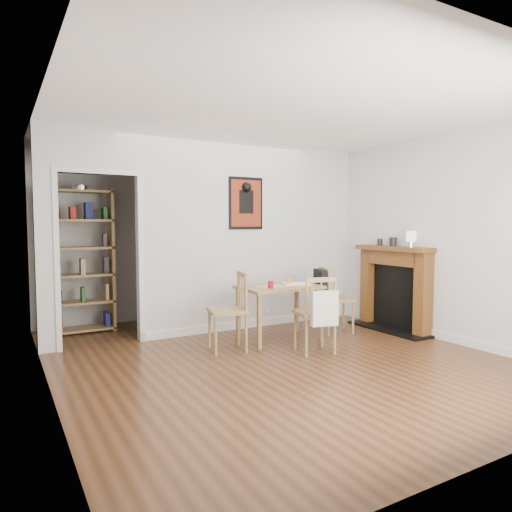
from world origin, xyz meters
TOP-DOWN VIEW (x-y plane):
  - ground at (0.00, 0.00)m, footprint 5.20×5.20m
  - room_shell at (0.10, 1.34)m, footprint 5.20×5.20m
  - dining_table at (0.46, 0.57)m, footprint 1.01×0.64m
  - chair_left at (-0.33, 0.44)m, footprint 0.55×0.55m
  - chair_right at (1.33, 0.53)m, footprint 0.61×0.56m
  - chair_front at (0.50, -0.12)m, footprint 0.53×0.58m
  - bookshelf at (-1.63, 2.24)m, footprint 0.82×0.33m
  - fireplace at (2.16, 0.25)m, footprint 0.45×1.25m
  - red_glass at (0.25, 0.43)m, footprint 0.07×0.07m
  - orange_fruit at (0.64, 0.61)m, footprint 0.08×0.08m
  - placemat at (0.34, 0.57)m, footprint 0.36×0.28m
  - notebook at (0.73, 0.58)m, footprint 0.38×0.32m
  - mantel_lamp at (2.09, -0.08)m, footprint 0.14×0.14m
  - ceramic_jar_a at (2.17, 0.31)m, footprint 0.10×0.10m
  - ceramic_jar_b at (2.15, 0.54)m, footprint 0.08×0.08m

SIDE VIEW (x-z plane):
  - ground at x=0.00m, z-range 0.00..0.00m
  - chair_front at x=0.50m, z-range 0.01..0.89m
  - chair_left at x=-0.33m, z-range 0.00..0.91m
  - chair_right at x=1.33m, z-range 0.02..0.90m
  - dining_table at x=0.46m, z-range 0.26..0.95m
  - fireplace at x=2.16m, z-range 0.04..1.20m
  - placemat at x=0.34m, z-range 0.69..0.69m
  - notebook at x=0.73m, z-range 0.69..0.70m
  - orange_fruit at x=0.64m, z-range 0.69..0.77m
  - red_glass at x=0.25m, z-range 0.69..0.78m
  - bookshelf at x=-1.63m, z-range -0.01..1.93m
  - ceramic_jar_b at x=2.15m, z-range 1.16..1.25m
  - ceramic_jar_a at x=2.17m, z-range 1.16..1.28m
  - mantel_lamp at x=2.09m, z-range 1.19..1.40m
  - room_shell at x=0.10m, z-range -1.30..3.90m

